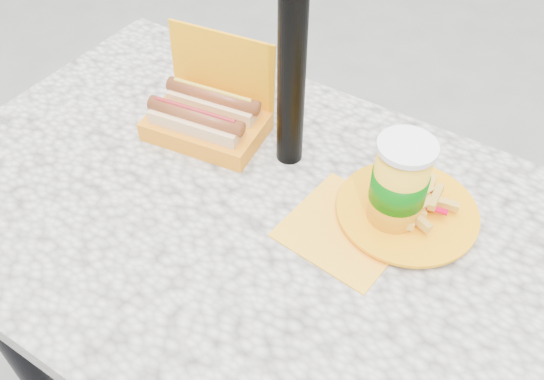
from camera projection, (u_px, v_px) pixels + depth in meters
The scene contains 4 objects.
picnic_table at pixel (244, 245), 1.11m from camera, with size 1.20×0.80×0.75m.
hotdog_box at pixel (207, 116), 1.14m from camera, with size 0.25×0.19×0.19m.
fries_plate at pixel (402, 211), 1.00m from camera, with size 0.30×0.31×0.05m.
soda_cup at pixel (399, 185), 0.94m from camera, with size 0.10×0.10×0.18m.
Camera 1 is at (0.42, -0.55, 1.51)m, focal length 38.00 mm.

